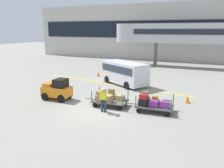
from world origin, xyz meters
TOP-DOWN VIEW (x-y plane):
  - ground_plane at (0.00, 0.00)m, footprint 120.00×120.00m
  - apron_lead_line at (-2.25, 6.86)m, footprint 15.52×2.75m
  - terminal_building at (0.00, 25.98)m, footprint 49.89×2.51m
  - jet_bridge at (1.90, 19.99)m, footprint 19.05×3.00m
  - baggage_tug at (-3.76, 0.89)m, footprint 2.16×1.34m
  - baggage_cart_lead at (0.30, 1.16)m, footprint 3.04×1.53m
  - baggage_cart_middle at (3.29, 1.28)m, footprint 3.04×1.53m
  - baggage_handler at (0.48, -0.08)m, footprint 0.50×0.52m
  - shuttle_van at (-0.94, 7.25)m, footprint 5.11×4.04m
  - safety_cone_near at (-4.92, 9.65)m, footprint 0.36×0.36m
  - safety_cone_far at (5.10, 3.94)m, footprint 0.36×0.36m

SIDE VIEW (x-z plane):
  - ground_plane at x=0.00m, z-range 0.00..0.00m
  - apron_lead_line at x=-2.25m, z-range 0.00..0.01m
  - safety_cone_near at x=-4.92m, z-range 0.00..0.55m
  - safety_cone_far at x=5.10m, z-range 0.00..0.55m
  - baggage_cart_lead at x=0.30m, z-range -0.01..1.10m
  - baggage_cart_middle at x=3.29m, z-range -0.03..1.12m
  - baggage_tug at x=-3.76m, z-range -0.04..1.54m
  - baggage_handler at x=0.48m, z-range 0.08..1.65m
  - shuttle_van at x=-0.94m, z-range 0.19..2.28m
  - jet_bridge at x=1.90m, z-range 1.58..7.41m
  - terminal_building at x=0.00m, z-range 0.01..9.17m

